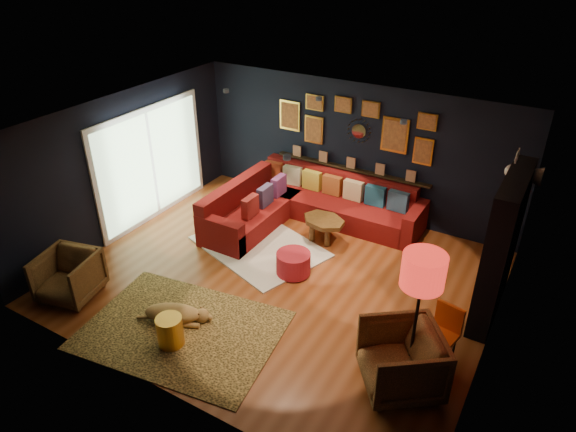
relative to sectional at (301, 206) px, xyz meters
The scene contains 20 objects.
floor 1.94m from the sectional, 71.24° to the right, with size 6.50×6.50×0.00m, color brown.
room_walls 2.29m from the sectional, 71.24° to the right, with size 6.50×6.50×6.50m.
sectional is the anchor object (origin of this frame).
ledge 1.22m from the sectional, 54.82° to the left, with size 3.20×0.12×0.04m, color black.
gallery_wall 1.84m from the sectional, 56.49° to the left, with size 3.15×0.04×1.02m.
sunburst_mirror 1.80m from the sectional, 51.91° to the left, with size 0.47×0.16×0.47m.
fireplace 3.88m from the sectional, 13.77° to the right, with size 0.31×1.60×2.20m.
deer_head 4.15m from the sectional, ahead, with size 0.50×0.28×0.45m.
sliding_door 2.97m from the sectional, 155.08° to the right, with size 0.06×2.80×2.20m.
ceiling_spots 2.53m from the sectional, 58.65° to the right, with size 3.30×2.50×0.06m.
shag_rug 1.26m from the sectional, 98.72° to the right, with size 2.22×1.61×0.03m, color silver.
leopard_rug 3.62m from the sectional, 89.06° to the right, with size 2.74×1.96×0.02m, color tan.
coffee_table 0.81m from the sectional, 30.89° to the right, with size 0.94×0.78×0.41m.
pouf 1.78m from the sectional, 65.07° to the right, with size 0.57×0.57×0.37m, color maroon.
armchair_left 4.32m from the sectional, 116.64° to the right, with size 0.81×0.76×0.83m, color #AD7337.
armchair_right 4.30m from the sectional, 44.47° to the right, with size 0.91×0.85×0.94m, color #AD7337.
gold_stool 3.89m from the sectional, 88.32° to the right, with size 0.36×0.36×0.45m, color gold.
orange_chair 4.06m from the sectional, 33.59° to the right, with size 0.45×0.45×0.81m.
floor_lamp 4.36m from the sectional, 41.84° to the right, with size 0.51×0.51×1.85m.
dog 3.52m from the sectional, 93.03° to the right, with size 1.13×0.55×0.36m, color tan, non-canonical shape.
Camera 1 is at (3.57, -5.85, 5.04)m, focal length 32.00 mm.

